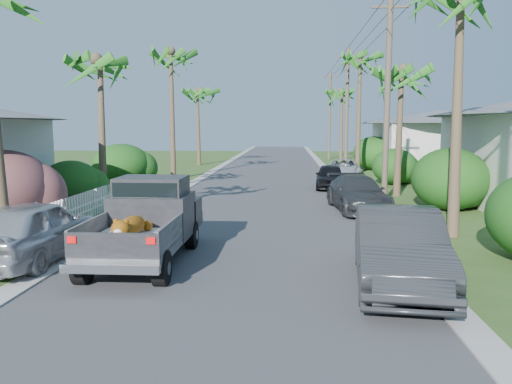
# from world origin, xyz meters

# --- Properties ---
(ground) EXTENTS (120.00, 120.00, 0.00)m
(ground) POSITION_xyz_m (0.00, 0.00, 0.00)
(ground) COLOR #33551F
(ground) RESTS_ON ground
(road) EXTENTS (8.00, 100.00, 0.02)m
(road) POSITION_xyz_m (0.00, 25.00, 0.01)
(road) COLOR #38383A
(road) RESTS_ON ground
(curb_left) EXTENTS (0.60, 100.00, 0.06)m
(curb_left) POSITION_xyz_m (-4.30, 25.00, 0.03)
(curb_left) COLOR #A5A39E
(curb_left) RESTS_ON ground
(curb_right) EXTENTS (0.60, 100.00, 0.06)m
(curb_right) POSITION_xyz_m (4.30, 25.00, 0.03)
(curb_right) COLOR #A5A39E
(curb_right) RESTS_ON ground
(pickup_truck) EXTENTS (1.98, 5.12, 2.06)m
(pickup_truck) POSITION_xyz_m (-2.20, 2.87, 1.01)
(pickup_truck) COLOR black
(pickup_truck) RESTS_ON ground
(parked_car_rn) EXTENTS (2.20, 4.99, 1.59)m
(parked_car_rn) POSITION_xyz_m (3.60, 0.97, 0.80)
(parked_car_rn) COLOR #2B2D30
(parked_car_rn) RESTS_ON ground
(parked_car_rm) EXTENTS (2.37, 4.84, 1.36)m
(parked_car_rm) POSITION_xyz_m (4.08, 10.51, 0.68)
(parked_car_rm) COLOR #2B2C2F
(parked_car_rm) RESTS_ON ground
(parked_car_rf) EXTENTS (1.80, 3.94, 1.31)m
(parked_car_rf) POSITION_xyz_m (3.60, 17.67, 0.65)
(parked_car_rf) COLOR black
(parked_car_rf) RESTS_ON ground
(parked_car_rd) EXTENTS (2.34, 4.50, 1.21)m
(parked_car_rd) POSITION_xyz_m (5.00, 23.70, 0.61)
(parked_car_rd) COLOR silver
(parked_car_rd) RESTS_ON ground
(parked_car_ln) EXTENTS (1.99, 4.65, 1.56)m
(parked_car_ln) POSITION_xyz_m (-5.00, 2.36, 0.78)
(parked_car_ln) COLOR #B7B8BE
(parked_car_ln) RESTS_ON ground
(palm_l_b) EXTENTS (4.40, 4.40, 7.40)m
(palm_l_b) POSITION_xyz_m (-6.80, 12.00, 6.15)
(palm_l_b) COLOR brown
(palm_l_b) RESTS_ON ground
(palm_l_c) EXTENTS (4.40, 4.40, 9.20)m
(palm_l_c) POSITION_xyz_m (-6.00, 22.00, 7.91)
(palm_l_c) COLOR brown
(palm_l_c) RESTS_ON ground
(palm_l_d) EXTENTS (4.40, 4.40, 7.70)m
(palm_l_d) POSITION_xyz_m (-6.50, 34.00, 6.44)
(palm_l_d) COLOR brown
(palm_l_d) RESTS_ON ground
(palm_r_b) EXTENTS (4.40, 4.40, 7.20)m
(palm_r_b) POSITION_xyz_m (6.60, 15.00, 5.95)
(palm_r_b) COLOR brown
(palm_r_b) RESTS_ON ground
(palm_r_c) EXTENTS (4.40, 4.40, 9.40)m
(palm_r_c) POSITION_xyz_m (6.20, 26.00, 8.11)
(palm_r_c) COLOR brown
(palm_r_c) RESTS_ON ground
(palm_r_d) EXTENTS (4.40, 4.40, 8.00)m
(palm_r_d) POSITION_xyz_m (6.50, 40.00, 6.74)
(palm_r_d) COLOR brown
(palm_r_d) RESTS_ON ground
(shrub_l_b) EXTENTS (3.00, 3.30, 2.60)m
(shrub_l_b) POSITION_xyz_m (-7.80, 6.00, 1.30)
(shrub_l_b) COLOR #AE185C
(shrub_l_b) RESTS_ON ground
(shrub_l_c) EXTENTS (2.40, 2.64, 2.00)m
(shrub_l_c) POSITION_xyz_m (-7.40, 10.00, 1.00)
(shrub_l_c) COLOR #144714
(shrub_l_c) RESTS_ON ground
(shrub_l_d) EXTENTS (3.20, 3.52, 2.40)m
(shrub_l_d) POSITION_xyz_m (-8.00, 18.00, 1.20)
(shrub_l_d) COLOR #144714
(shrub_l_d) RESTS_ON ground
(shrub_r_b) EXTENTS (3.00, 3.30, 2.50)m
(shrub_r_b) POSITION_xyz_m (7.80, 11.00, 1.25)
(shrub_r_b) COLOR #144714
(shrub_r_b) RESTS_ON ground
(shrub_r_c) EXTENTS (2.60, 2.86, 2.10)m
(shrub_r_c) POSITION_xyz_m (7.50, 20.00, 1.05)
(shrub_r_c) COLOR #144714
(shrub_r_c) RESTS_ON ground
(shrub_r_d) EXTENTS (3.20, 3.52, 2.60)m
(shrub_r_d) POSITION_xyz_m (8.00, 30.00, 1.30)
(shrub_r_d) COLOR #144714
(shrub_r_d) RESTS_ON ground
(picket_fence) EXTENTS (0.10, 11.00, 1.00)m
(picket_fence) POSITION_xyz_m (-6.00, 5.50, 0.50)
(picket_fence) COLOR white
(picket_fence) RESTS_ON ground
(house_right_far) EXTENTS (9.00, 8.00, 4.60)m
(house_right_far) POSITION_xyz_m (13.00, 30.00, 2.12)
(house_right_far) COLOR silver
(house_right_far) RESTS_ON ground
(utility_pole_b) EXTENTS (1.60, 0.26, 9.00)m
(utility_pole_b) POSITION_xyz_m (5.60, 13.00, 4.60)
(utility_pole_b) COLOR brown
(utility_pole_b) RESTS_ON ground
(utility_pole_c) EXTENTS (1.60, 0.26, 9.00)m
(utility_pole_c) POSITION_xyz_m (5.60, 28.00, 4.60)
(utility_pole_c) COLOR brown
(utility_pole_c) RESTS_ON ground
(utility_pole_d) EXTENTS (1.60, 0.26, 9.00)m
(utility_pole_d) POSITION_xyz_m (5.60, 43.00, 4.60)
(utility_pole_d) COLOR brown
(utility_pole_d) RESTS_ON ground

